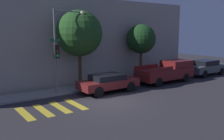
{
  "coord_description": "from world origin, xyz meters",
  "views": [
    {
      "loc": [
        -8.59,
        -12.41,
        4.45
      ],
      "look_at": [
        1.73,
        2.1,
        1.6
      ],
      "focal_mm": 40.0,
      "sensor_mm": 36.0,
      "label": 1
    }
  ],
  "objects_px": {
    "sedan_middle": "(206,67)",
    "traffic_light_pole": "(62,41)",
    "tree_midblock": "(141,39)",
    "sedan_near_corner": "(108,82)",
    "pickup_truck": "(167,71)",
    "tree_near_corner": "(79,33)"
  },
  "relations": [
    {
      "from": "tree_near_corner",
      "to": "tree_midblock",
      "type": "distance_m",
      "value": 6.21
    },
    {
      "from": "traffic_light_pole",
      "to": "tree_near_corner",
      "type": "distance_m",
      "value": 2.13
    },
    {
      "from": "sedan_middle",
      "to": "tree_near_corner",
      "type": "bearing_deg",
      "value": 170.16
    },
    {
      "from": "sedan_near_corner",
      "to": "sedan_middle",
      "type": "bearing_deg",
      "value": -0.0
    },
    {
      "from": "pickup_truck",
      "to": "sedan_middle",
      "type": "distance_m",
      "value": 5.65
    },
    {
      "from": "traffic_light_pole",
      "to": "sedan_near_corner",
      "type": "bearing_deg",
      "value": -23.69
    },
    {
      "from": "sedan_middle",
      "to": "tree_near_corner",
      "type": "relative_size",
      "value": 0.76
    },
    {
      "from": "sedan_middle",
      "to": "tree_midblock",
      "type": "xyz_separation_m",
      "value": [
        -6.7,
        2.24,
        2.83
      ]
    },
    {
      "from": "traffic_light_pole",
      "to": "pickup_truck",
      "type": "height_order",
      "value": "traffic_light_pole"
    },
    {
      "from": "tree_midblock",
      "to": "traffic_light_pole",
      "type": "bearing_deg",
      "value": -173.16
    },
    {
      "from": "sedan_near_corner",
      "to": "pickup_truck",
      "type": "relative_size",
      "value": 0.83
    },
    {
      "from": "sedan_middle",
      "to": "tree_midblock",
      "type": "bearing_deg",
      "value": 161.55
    },
    {
      "from": "pickup_truck",
      "to": "tree_midblock",
      "type": "height_order",
      "value": "tree_midblock"
    },
    {
      "from": "tree_near_corner",
      "to": "tree_midblock",
      "type": "height_order",
      "value": "tree_near_corner"
    },
    {
      "from": "traffic_light_pole",
      "to": "tree_near_corner",
      "type": "relative_size",
      "value": 0.98
    },
    {
      "from": "tree_near_corner",
      "to": "pickup_truck",
      "type": "bearing_deg",
      "value": -17.15
    },
    {
      "from": "traffic_light_pole",
      "to": "sedan_middle",
      "type": "xyz_separation_m",
      "value": [
        14.72,
        -1.27,
        -2.88
      ]
    },
    {
      "from": "sedan_near_corner",
      "to": "sedan_middle",
      "type": "distance_m",
      "value": 11.81
    },
    {
      "from": "pickup_truck",
      "to": "tree_near_corner",
      "type": "bearing_deg",
      "value": 162.85
    },
    {
      "from": "sedan_middle",
      "to": "tree_midblock",
      "type": "distance_m",
      "value": 7.61
    },
    {
      "from": "traffic_light_pole",
      "to": "pickup_truck",
      "type": "bearing_deg",
      "value": -7.99
    },
    {
      "from": "sedan_middle",
      "to": "traffic_light_pole",
      "type": "bearing_deg",
      "value": 175.05
    }
  ]
}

